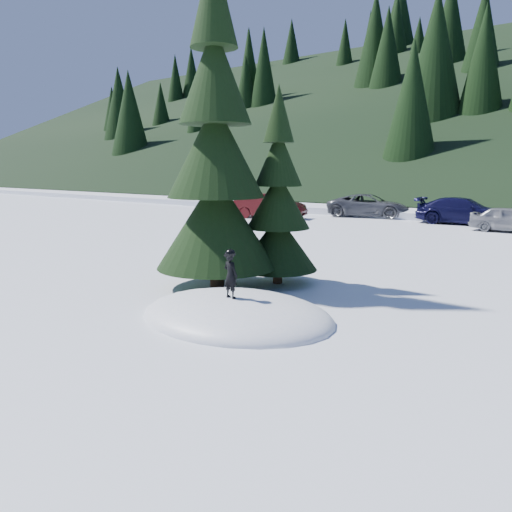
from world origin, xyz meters
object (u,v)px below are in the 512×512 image
Objects in this scene: child_skier at (231,275)px; car_1 at (270,206)px; spruce_tall at (216,163)px; spruce_short at (278,208)px; car_0 at (260,201)px; car_3 at (464,211)px; car_2 at (369,206)px; car_4 at (511,219)px.

child_skier is 0.21× the size of car_1.
spruce_tall is 8.87× the size of child_skier.
spruce_short is 24.48m from car_0.
spruce_short reaches higher than car_3.
spruce_short is 1.15× the size of car_1.
spruce_short is 1.03× the size of car_3.
spruce_tall is 1.85× the size of car_1.
car_1 is 0.87× the size of car_2.
car_3 is (-0.27, 18.61, -1.35)m from spruce_short.
car_0 is 0.76× the size of car_2.
car_1 is at bearing -51.85° from child_skier.
spruce_tall reaches higher than car_4.
spruce_tall reaches higher than car_2.
child_skier is 19.76m from car_4.
spruce_short is 5.54× the size of child_skier.
spruce_short is at bearing 175.28° from car_3.
car_0 is at bearing 77.78° from car_2.
spruce_short reaches higher than car_1.
car_4 is at bearing -100.48° from car_1.
spruce_short reaches higher than child_skier.
car_3 is (6.14, -0.69, 0.01)m from car_2.
car_1 reaches higher than car_3.
car_3 reaches higher than child_skier.
car_1 reaches higher than car_0.
child_skier is at bearing -163.04° from car_1.
car_1 is at bearing 127.20° from spruce_short.
car_0 is at bearing 82.70° from car_3.
spruce_short reaches higher than car_4.
car_0 is 0.88× the size of car_1.
spruce_short is at bearing -66.52° from child_skier.
child_skier is 22.06m from car_3.
car_0 is 1.08× the size of car_4.
car_0 is 8.87m from car_2.
car_3 is at bearing 87.91° from spruce_tall.
child_skier is 0.24× the size of car_0.
spruce_short reaches higher than car_0.
spruce_short is 16.59m from car_4.
spruce_short is 1.00× the size of car_2.
car_1 is 0.89× the size of car_3.
car_1 is 11.55m from car_3.
child_skier is at bearing 177.28° from car_4.
car_4 is at bearing -110.24° from car_0.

